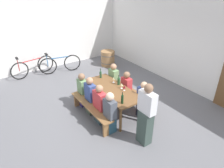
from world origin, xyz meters
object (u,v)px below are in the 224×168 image
object	(u,v)px
wine_bottle_0	(119,81)
seated_guest_far_1	(126,89)
seated_guest_near_0	(83,90)
wine_barrel	(108,58)
tasting_table	(112,91)
seated_guest_near_1	(91,97)
wine_glass_2	(114,79)
bench_near	(91,108)
seated_guest_near_3	(110,113)
standing_host	(146,116)
wine_glass_3	(122,85)
seated_guest_far_2	(143,100)
parked_bicycle_1	(33,67)
seated_guest_near_2	(100,105)
bench_far	(131,93)
wine_bottle_1	(122,99)
wine_glass_0	(113,95)
parked_bicycle_0	(60,64)
wine_glass_1	(124,87)
seated_guest_far_0	(114,80)
wine_bottle_2	(101,74)

from	to	relation	value
wine_bottle_0	seated_guest_far_1	xyz separation A→B (m)	(0.05, 0.26, -0.33)
seated_guest_near_0	wine_barrel	xyz separation A→B (m)	(-2.26, 2.42, -0.18)
tasting_table	seated_guest_near_1	world-z (taller)	seated_guest_near_1
wine_glass_2	bench_near	bearing A→B (deg)	-73.61
seated_guest_near_3	standing_host	size ratio (longest dim) A/B	0.72
wine_glass_3	seated_guest_far_2	distance (m)	0.74
seated_guest_near_3	parked_bicycle_1	bearing A→B (deg)	98.08
seated_guest_near_2	wine_glass_2	bearing A→B (deg)	33.01
bench_far	wine_bottle_1	bearing A→B (deg)	-50.60
tasting_table	wine_glass_0	distance (m)	0.60
tasting_table	parked_bicycle_0	world-z (taller)	parked_bicycle_0
wine_bottle_0	wine_glass_1	size ratio (longest dim) A/B	1.91
wine_bottle_1	seated_guest_far_1	bearing A→B (deg)	136.11
bench_near	seated_guest_far_0	distance (m)	1.48
wine_glass_0	parked_bicycle_0	world-z (taller)	wine_glass_0
parked_bicycle_0	seated_guest_far_2	bearing A→B (deg)	-67.99
tasting_table	wine_glass_3	size ratio (longest dim) A/B	11.71
wine_glass_1	wine_glass_2	distance (m)	0.57
wine_glass_1	wine_glass_3	distance (m)	0.14
parked_bicycle_1	standing_host	bearing A→B (deg)	-87.65
bench_near	wine_bottle_1	distance (m)	1.05
wine_barrel	standing_host	bearing A→B (deg)	-23.47
parked_bicycle_1	wine_barrel	bearing A→B (deg)	-24.77
wine_glass_3	wine_barrel	xyz separation A→B (m)	(-3.16, 1.63, -0.53)
wine_bottle_1	seated_guest_near_0	distance (m)	1.60
standing_host	wine_barrel	world-z (taller)	standing_host
seated_guest_near_0	seated_guest_far_1	size ratio (longest dim) A/B	0.97
seated_guest_near_0	wine_bottle_2	bearing A→B (deg)	3.12
wine_bottle_2	seated_guest_far_2	bearing A→B (deg)	16.68
wine_bottle_2	seated_guest_far_1	world-z (taller)	seated_guest_far_1
wine_glass_2	tasting_table	bearing A→B (deg)	-41.70
wine_glass_3	parked_bicycle_0	world-z (taller)	wine_glass_3
parked_bicycle_1	bench_near	bearing A→B (deg)	-91.88
wine_glass_2	seated_guest_near_3	xyz separation A→B (m)	(1.01, -0.82, -0.33)
wine_glass_0	parked_bicycle_0	distance (m)	4.02
wine_glass_0	seated_guest_near_0	distance (m)	1.31
wine_glass_1	seated_guest_far_2	size ratio (longest dim) A/B	0.15
seated_guest_near_1	parked_bicycle_0	xyz separation A→B (m)	(-3.25, 0.37, -0.18)
wine_glass_3	parked_bicycle_1	xyz separation A→B (m)	(-4.01, -1.45, -0.50)
bench_near	wine_glass_0	size ratio (longest dim) A/B	11.29
wine_glass_1	bench_far	bearing A→B (deg)	119.59
wine_glass_2	seated_guest_near_0	bearing A→B (deg)	-120.18
wine_glass_3	wine_bottle_0	bearing A→B (deg)	162.98
tasting_table	bench_far	xyz separation A→B (m)	(0.00, 0.71, -0.32)
tasting_table	seated_guest_far_2	world-z (taller)	seated_guest_far_2
seated_guest_near_2	standing_host	world-z (taller)	standing_host
bench_near	standing_host	distance (m)	1.69
seated_guest_far_0	wine_barrel	world-z (taller)	seated_guest_far_0
seated_guest_near_0	parked_bicycle_1	size ratio (longest dim) A/B	0.61
seated_guest_near_0	seated_guest_far_2	distance (m)	1.85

